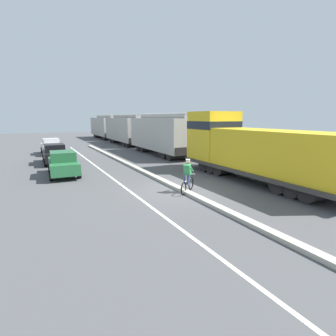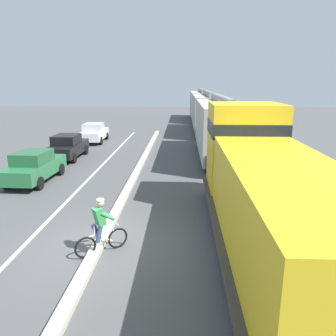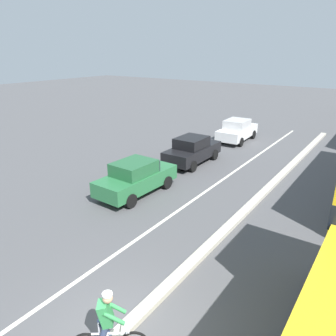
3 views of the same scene
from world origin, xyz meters
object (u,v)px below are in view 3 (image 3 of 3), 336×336
Objects in this scene: cyclist at (108,327)px; parked_car_white at (237,130)px; parked_car_black at (192,150)px; parked_car_green at (136,177)px.

parked_car_white is at bearing 105.47° from cyclist.
parked_car_green is at bearing -88.82° from parked_car_black.
parked_car_white is (0.13, 6.26, 0.00)m from parked_car_black.
parked_car_black is (-0.11, 5.33, 0.00)m from parked_car_green.
parked_car_white is at bearing 89.91° from parked_car_green.
cyclist reaches higher than parked_car_white.
parked_car_green is 11.59m from parked_car_white.
parked_car_black is 0.99× the size of parked_car_white.
parked_car_green is 8.81m from cyclist.
cyclist is at bearing -74.53° from parked_car_white.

